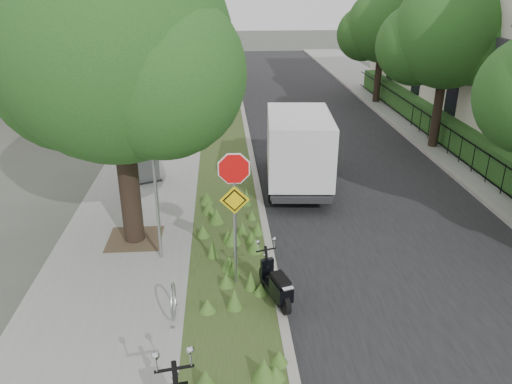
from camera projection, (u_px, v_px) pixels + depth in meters
The scene contains 19 objects.
ground at pixel (301, 299), 10.93m from camera, with size 120.00×120.00×0.00m, color #4C5147.
sidewalk_near at pixel (156, 153), 19.79m from camera, with size 3.50×60.00×0.12m, color gray.
verge at pixel (226, 152), 19.97m from camera, with size 2.00×60.00×0.12m, color #30441D.
kerb_near at pixel (250, 151), 20.03m from camera, with size 0.20×60.00×0.13m, color #9E9991.
road at pixel (336, 151), 20.29m from camera, with size 7.00×60.00×0.01m, color black.
kerb_far at pixel (420, 147), 20.49m from camera, with size 0.20×60.00×0.13m, color #9E9991.
footpath_far at pixel (460, 146), 20.60m from camera, with size 3.20×60.00×0.12m, color gray.
street_tree_main at pixel (112, 57), 11.39m from camera, with size 6.21×5.54×7.66m.
bare_post at pixel (155, 182), 11.53m from camera, with size 0.08×0.08×4.00m.
bike_hoop at pixel (173, 302), 10.01m from camera, with size 0.06×0.78×0.77m.
sign_assembly at pixel (234, 193), 10.45m from camera, with size 0.94×0.08×3.22m.
fence_far at pixel (439, 133), 20.30m from camera, with size 0.04×24.00×1.00m.
hedge_far at pixel (456, 132), 20.34m from camera, with size 1.00×24.00×1.10m, color #224B1A.
brick_building at pixel (82, 20), 28.80m from camera, with size 9.40×10.40×8.30m.
far_tree_b at pixel (446, 38), 18.86m from camera, with size 4.83×4.31×6.56m.
far_tree_c at pixel (381, 29), 26.35m from camera, with size 4.37×3.89×5.93m.
scooter_far at pixel (278, 289), 10.45m from camera, with size 0.61×1.50×0.73m.
box_truck at pixel (298, 145), 16.35m from camera, with size 2.25×4.94×2.17m.
utility_cabinet at pixel (144, 164), 16.74m from camera, with size 1.14×0.97×1.28m.
Camera 1 is at (-1.63, -9.02, 6.48)m, focal length 35.00 mm.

